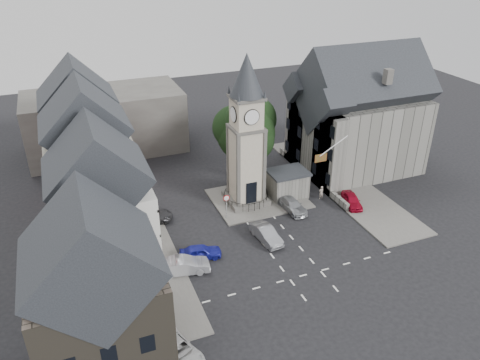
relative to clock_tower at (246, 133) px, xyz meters
name	(u,v)px	position (x,y,z in m)	size (l,w,h in m)	color
ground	(277,241)	(0.00, -7.99, -8.12)	(120.00, 120.00, 0.00)	black
pavement_west	(136,234)	(-12.50, -1.99, -8.05)	(6.00, 30.00, 0.14)	#595651
pavement_east	(339,182)	(12.00, 0.01, -8.05)	(6.00, 26.00, 0.14)	#595651
central_island	(258,198)	(1.50, 0.01, -8.04)	(10.00, 8.00, 0.16)	#595651
road_markings	(305,275)	(0.00, -13.49, -8.12)	(20.00, 8.00, 0.01)	silver
clock_tower	(246,133)	(0.00, 0.00, 0.00)	(4.86, 4.86, 16.25)	#4C4944
stone_shelter	(287,183)	(4.80, -0.49, -6.57)	(4.30, 3.30, 3.08)	#64625C
town_tree	(246,124)	(2.00, 5.01, -1.15)	(7.20, 7.20, 10.80)	black
warning_sign_post	(226,202)	(-3.20, -2.56, -6.09)	(0.70, 0.19, 2.85)	black
terrace_pink	(84,140)	(-15.50, 8.01, -1.54)	(8.10, 7.60, 12.80)	#B97F86
terrace_cream	(92,172)	(-15.50, 0.01, -1.54)	(8.10, 7.60, 12.80)	beige
terrace_tudor	(104,218)	(-15.50, -7.99, -1.93)	(8.10, 7.60, 12.00)	silver
building_sw_stone	(100,306)	(-17.00, -16.99, -2.77)	(8.60, 7.60, 10.40)	#403A30
backdrop_west	(106,122)	(-12.00, 20.01, -4.12)	(20.00, 10.00, 8.00)	#4C4944
east_building	(356,120)	(15.59, 3.01, -1.86)	(14.40, 11.40, 12.60)	#64625C
east_boundary_wall	(310,176)	(9.20, 2.01, -7.67)	(0.40, 16.00, 0.90)	#64625C
flagpole	(334,146)	(8.00, -3.99, -1.12)	(3.68, 0.10, 2.74)	white
car_west_blue	(200,252)	(-7.66, -7.82, -7.47)	(1.53, 3.80, 1.29)	#1C219F
car_west_silver	(184,266)	(-9.64, -9.29, -7.38)	(1.57, 4.51, 1.48)	#B3B5BC
car_west_grey	(150,216)	(-10.61, 0.01, -7.48)	(2.13, 4.63, 1.29)	#313134
car_island_silver	(266,234)	(-1.00, -7.49, -7.42)	(1.48, 4.26, 1.40)	gray
car_island_east	(292,205)	(3.87, -3.49, -7.50)	(1.74, 4.27, 1.24)	#94979B
car_east_red	(352,200)	(10.34, -4.99, -7.48)	(1.52, 3.77, 1.28)	maroon
van_sw_white	(176,350)	(-12.61, -17.99, -7.45)	(2.23, 4.83, 1.34)	silver
pedestrian	(321,192)	(8.00, -2.48, -7.34)	(0.57, 0.38, 1.57)	#A39487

